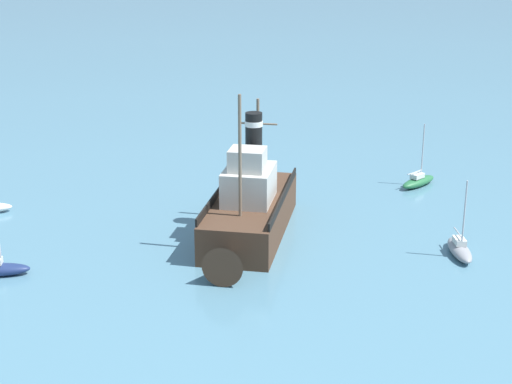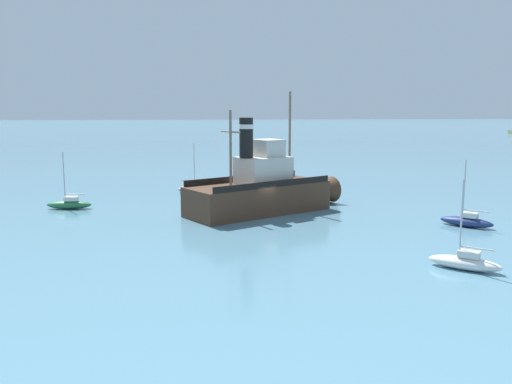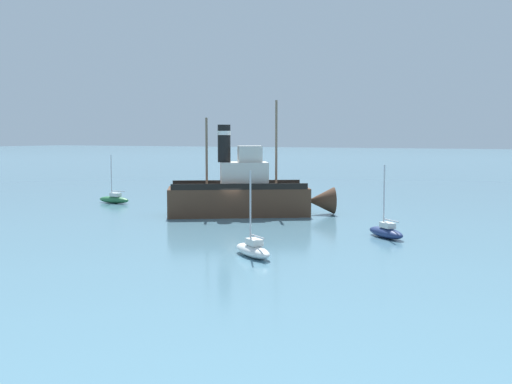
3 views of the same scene
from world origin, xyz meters
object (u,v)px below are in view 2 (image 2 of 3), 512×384
(old_tugboat, at_px, (264,190))
(sailboat_green, at_px, (69,204))
(sailboat_white, at_px, (465,262))
(sailboat_grey, at_px, (192,187))
(sailboat_navy, at_px, (467,221))

(old_tugboat, xyz_separation_m, sailboat_green, (-2.86, -16.47, -1.40))
(sailboat_white, bearing_deg, sailboat_grey, -151.90)
(sailboat_grey, xyz_separation_m, sailboat_green, (8.89, -10.25, 0.00))
(sailboat_white, distance_m, sailboat_green, 32.29)
(sailboat_grey, xyz_separation_m, sailboat_navy, (18.60, 20.35, 0.00))
(sailboat_white, height_order, sailboat_navy, same)
(old_tugboat, bearing_deg, sailboat_navy, 64.13)
(sailboat_grey, distance_m, sailboat_green, 13.57)
(sailboat_white, distance_m, sailboat_navy, 11.24)
(old_tugboat, xyz_separation_m, sailboat_white, (16.89, 9.07, -1.40))
(sailboat_navy, height_order, sailboat_green, same)
(sailboat_green, bearing_deg, sailboat_white, 52.29)
(old_tugboat, xyz_separation_m, sailboat_grey, (-11.75, -6.22, -1.40))
(sailboat_white, xyz_separation_m, sailboat_green, (-19.75, -25.54, 0.00))
(sailboat_green, bearing_deg, sailboat_grey, 130.92)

